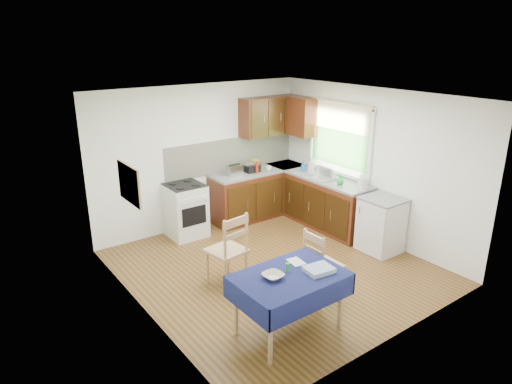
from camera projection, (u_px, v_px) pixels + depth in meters
floor at (274, 267)px, 6.77m from camera, size 4.20×4.20×0.00m
ceiling at (277, 97)px, 5.96m from camera, size 4.00×4.20×0.02m
wall_back at (201, 157)px, 7.96m from camera, size 4.00×0.02×2.50m
wall_front at (401, 238)px, 4.76m from camera, size 4.00×0.02×2.50m
wall_left at (140, 220)px, 5.24m from camera, size 0.02×4.20×2.50m
wall_right at (371, 165)px, 7.48m from camera, size 0.02×4.20×2.50m
base_cabinets at (290, 198)px, 8.35m from camera, size 1.90×2.30×0.86m
worktop_back at (259, 171)px, 8.44m from camera, size 1.90×0.60×0.04m
worktop_right at (328, 180)px, 7.93m from camera, size 0.60×1.70×0.04m
worktop_corner at (286, 165)px, 8.81m from camera, size 0.60×0.60×0.04m
splashback at (232, 154)px, 8.33m from camera, size 2.70×0.02×0.60m
upper_cabinets at (280, 116)px, 8.39m from camera, size 1.20×0.85×0.70m
stove at (185, 210)px, 7.71m from camera, size 0.60×0.61×0.92m
window at (340, 134)px, 7.87m from camera, size 0.04×1.48×1.26m
fridge at (381, 225)px, 7.16m from camera, size 0.58×0.60×0.89m
corkboard at (129, 184)px, 5.38m from camera, size 0.04×0.62×0.47m
dining_table at (289, 283)px, 5.09m from camera, size 1.23×0.83×0.74m
chair_far at (229, 248)px, 6.12m from camera, size 0.52×0.52×1.05m
chair_near at (320, 263)px, 5.84m from camera, size 0.42×0.42×0.94m
toaster at (234, 170)px, 8.08m from camera, size 0.27×0.17×0.21m
sandwich_press at (251, 167)px, 8.31m from camera, size 0.27×0.24×0.16m
sauce_bottle at (257, 167)px, 8.21m from camera, size 0.05×0.05×0.22m
yellow_packet at (255, 164)px, 8.53m from camera, size 0.12×0.08×0.16m
dish_rack at (326, 177)px, 7.92m from camera, size 0.46×0.35×0.22m
kettle at (363, 183)px, 7.32m from camera, size 0.16×0.16×0.27m
cup at (269, 168)px, 8.39m from camera, size 0.14×0.14×0.09m
soap_bottle_a at (311, 166)px, 8.13m from camera, size 0.17×0.17×0.30m
soap_bottle_b at (304, 166)px, 8.33m from camera, size 0.12×0.12×0.18m
soap_bottle_c at (340, 180)px, 7.58m from camera, size 0.18×0.18×0.17m
plate_bowl at (273, 276)px, 4.98m from camera, size 0.24×0.24×0.05m
book at (291, 263)px, 5.29m from camera, size 0.18×0.23×0.02m
spice_jar at (288, 267)px, 5.13m from camera, size 0.05×0.05×0.10m
tea_towel at (319, 269)px, 5.12m from camera, size 0.34×0.28×0.06m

